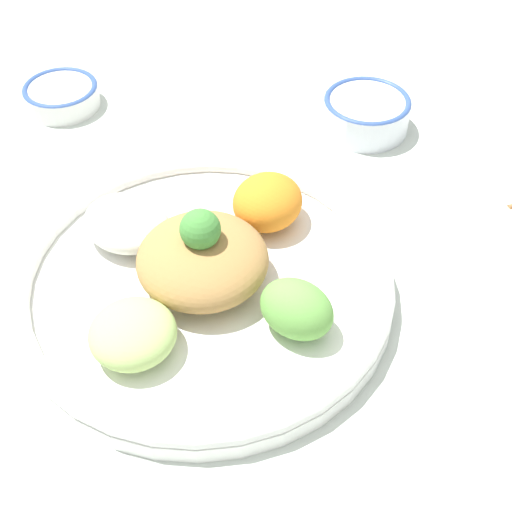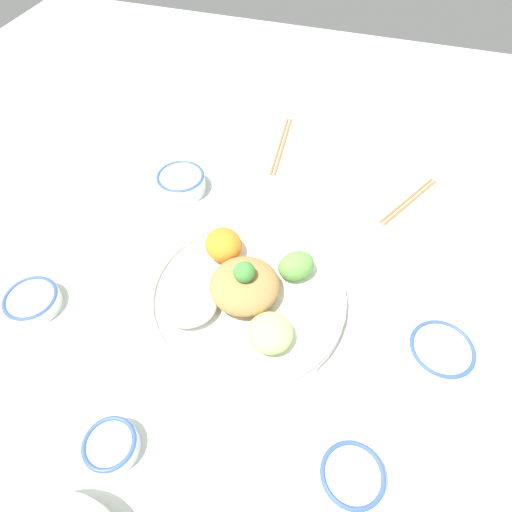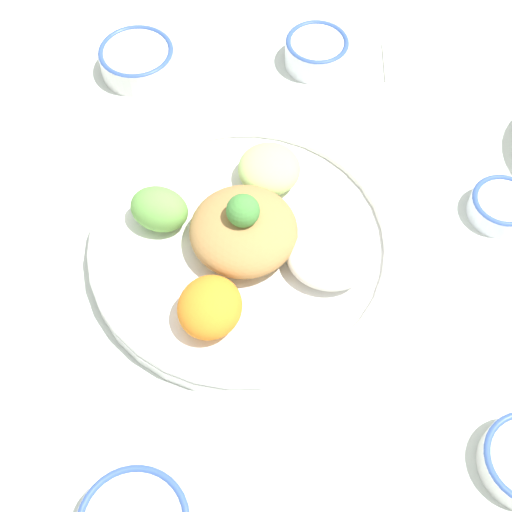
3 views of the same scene
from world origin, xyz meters
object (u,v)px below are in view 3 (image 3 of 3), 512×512
object	(u,v)px
sauce_bowl_far	(317,51)
rice_bowl_plain	(137,59)
sauce_bowl_red	(502,205)
salad_platter	(243,243)
serving_spoon_main	(389,81)

from	to	relation	value
sauce_bowl_far	rice_bowl_plain	bearing A→B (deg)	64.64
sauce_bowl_red	rice_bowl_plain	world-z (taller)	rice_bowl_plain
salad_platter	serving_spoon_main	distance (m)	0.37
salad_platter	sauce_bowl_far	bearing A→B (deg)	-46.37
serving_spoon_main	rice_bowl_plain	bearing A→B (deg)	88.22
salad_platter	sauce_bowl_red	bearing A→B (deg)	-108.37
salad_platter	rice_bowl_plain	distance (m)	0.36
rice_bowl_plain	serving_spoon_main	xyz separation A→B (m)	(-0.20, -0.31, -0.02)
sauce_bowl_far	serving_spoon_main	size ratio (longest dim) A/B	0.77
salad_platter	sauce_bowl_red	xyz separation A→B (m)	(-0.11, -0.32, -0.01)
rice_bowl_plain	serving_spoon_main	size ratio (longest dim) A/B	0.91
sauce_bowl_red	rice_bowl_plain	bearing A→B (deg)	33.06
sauce_bowl_red	serving_spoon_main	world-z (taller)	sauce_bowl_red
salad_platter	rice_bowl_plain	xyz separation A→B (m)	(0.36, -0.02, -0.00)
sauce_bowl_far	serving_spoon_main	xyz separation A→B (m)	(-0.09, -0.07, -0.02)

